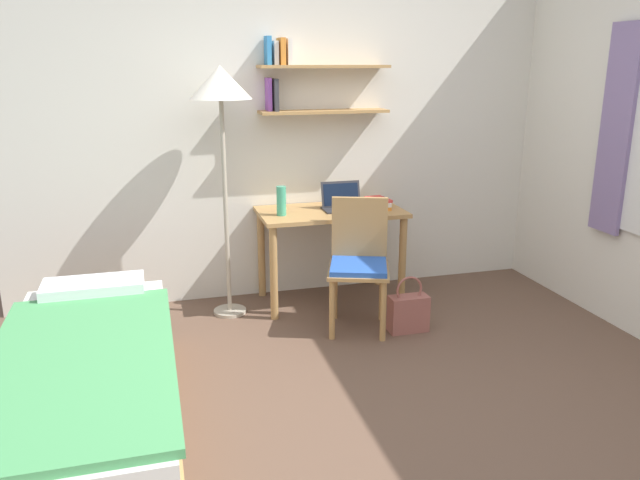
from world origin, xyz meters
name	(u,v)px	position (x,y,z in m)	size (l,w,h in m)	color
ground_plane	(386,419)	(0.00, 0.00, 0.00)	(5.28, 5.28, 0.00)	brown
wall_back	(295,128)	(0.00, 2.02, 1.31)	(4.40, 0.27, 2.60)	silver
bed	(87,391)	(-1.47, 0.27, 0.24)	(0.85, 2.05, 0.54)	#B2844C
desk	(330,227)	(0.20, 1.70, 0.60)	(1.08, 0.59, 0.72)	#B2844C
desk_chair	(359,259)	(0.25, 1.19, 0.49)	(0.53, 0.54, 0.90)	#B2844C
standing_lamp	(221,95)	(-0.59, 1.66, 1.58)	(0.43, 0.43, 1.78)	#B2A893
laptop	(342,202)	(0.29, 1.71, 0.78)	(0.31, 0.21, 0.20)	#2D2D33
water_bottle	(281,201)	(-0.19, 1.64, 0.83)	(0.07, 0.07, 0.21)	#42A87F
book_stack	(377,203)	(0.56, 1.68, 0.76)	(0.19, 0.24, 0.07)	orange
handbag	(408,312)	(0.55, 1.00, 0.14)	(0.27, 0.13, 0.40)	#99564C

